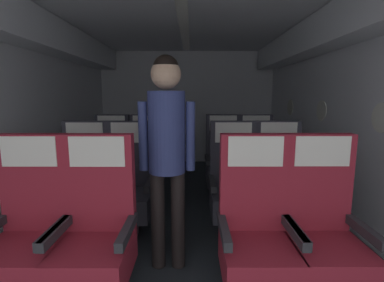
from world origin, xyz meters
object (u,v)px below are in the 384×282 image
at_px(seat_a_right_window, 255,236).
at_px(seat_c_left_window, 110,164).
at_px(flight_attendant, 166,140).
at_px(seat_b_right_window, 232,188).
at_px(seat_c_right_window, 222,164).
at_px(seat_b_left_window, 83,188).
at_px(seat_b_left_aisle, 128,188).
at_px(seat_a_left_window, 26,236).
at_px(seat_a_left_aisle, 95,236).
at_px(seat_c_right_aisle, 255,164).
at_px(seat_b_right_aisle, 278,187).
at_px(seat_c_left_aisle, 145,164).
at_px(seat_a_right_aisle, 322,235).

relative_size(seat_a_right_window, seat_c_left_window, 1.00).
distance_m(seat_a_right_window, flight_attendant, 0.92).
xyz_separation_m(seat_b_right_window, seat_c_right_window, (0.01, 0.99, 0.00)).
distance_m(seat_a_right_window, seat_c_right_window, 1.95).
distance_m(seat_b_left_window, seat_c_right_window, 1.78).
xyz_separation_m(seat_b_left_window, seat_b_left_aisle, (0.44, 0.00, 0.00)).
distance_m(seat_a_left_window, seat_a_right_window, 1.48).
height_order(seat_a_left_aisle, seat_b_left_aisle, same).
xyz_separation_m(seat_b_left_window, flight_attendant, (0.87, -0.55, 0.56)).
xyz_separation_m(seat_a_left_aisle, seat_c_right_aisle, (1.48, 1.95, 0.00)).
height_order(seat_b_left_window, seat_b_right_aisle, same).
bearing_deg(seat_b_right_aisle, seat_c_left_aisle, 146.78).
height_order(seat_a_left_window, seat_b_right_window, same).
xyz_separation_m(seat_a_left_window, seat_c_right_aisle, (1.92, 1.95, 0.00)).
xyz_separation_m(seat_b_left_aisle, seat_c_left_window, (-0.45, 0.97, 0.00)).
relative_size(seat_c_right_window, flight_attendant, 0.67).
relative_size(seat_a_left_aisle, seat_c_left_window, 1.00).
height_order(seat_a_right_window, seat_b_right_aisle, same).
relative_size(seat_b_right_aisle, seat_b_right_window, 1.00).
bearing_deg(seat_c_right_window, seat_b_right_aisle, -65.12).
bearing_deg(seat_c_right_aisle, seat_c_left_aisle, -179.97).
xyz_separation_m(seat_a_left_aisle, seat_c_right_window, (1.04, 1.95, 0.00)).
bearing_deg(seat_c_right_aisle, seat_a_right_aisle, -89.99).
height_order(seat_a_right_window, flight_attendant, flight_attendant).
distance_m(seat_a_right_aisle, seat_b_left_window, 2.14).
bearing_deg(seat_c_right_window, seat_b_left_aisle, -136.27).
height_order(seat_a_left_window, seat_c_left_window, same).
bearing_deg(seat_b_left_window, seat_b_right_aisle, 0.69).
bearing_deg(flight_attendant, seat_c_right_aisle, 52.43).
xyz_separation_m(seat_b_right_aisle, seat_b_right_window, (-0.46, -0.02, 0.00)).
distance_m(seat_c_left_window, seat_c_right_window, 1.49).
relative_size(seat_a_left_window, seat_a_right_window, 1.00).
bearing_deg(flight_attendant, seat_a_right_aisle, -24.21).
distance_m(seat_a_left_aisle, seat_b_right_aisle, 1.78).
bearing_deg(seat_c_left_window, seat_b_left_window, -89.33).
relative_size(seat_a_right_window, seat_b_left_aisle, 1.00).
height_order(seat_a_left_window, seat_b_left_window, same).
relative_size(seat_b_right_aisle, seat_c_right_window, 1.00).
relative_size(seat_a_right_aisle, flight_attendant, 0.67).
distance_m(seat_c_right_window, flight_attendant, 1.75).
relative_size(seat_b_left_window, flight_attendant, 0.67).
xyz_separation_m(seat_c_right_aisle, flight_attendant, (-1.05, -1.54, 0.56)).
relative_size(seat_a_right_aisle, seat_c_right_window, 1.00).
distance_m(seat_a_left_window, seat_a_left_aisle, 0.45).
distance_m(seat_a_right_aisle, seat_c_right_aisle, 1.94).
height_order(seat_c_left_window, seat_c_right_window, same).
relative_size(seat_b_right_window, flight_attendant, 0.67).
height_order(seat_a_left_aisle, seat_c_left_window, same).
bearing_deg(seat_a_left_aisle, seat_c_left_aisle, 89.69).
bearing_deg(seat_c_left_aisle, seat_b_right_window, -43.94).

